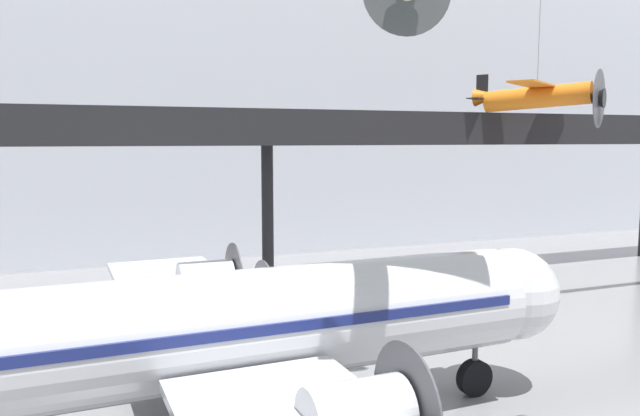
% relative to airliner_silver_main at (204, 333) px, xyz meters
% --- Properties ---
extents(hangar_back_wall, '(140.00, 3.00, 22.75)m').
position_rel_airliner_silver_main_xyz_m(hangar_back_wall, '(7.25, 29.92, 7.89)').
color(hangar_back_wall, silver).
rests_on(hangar_back_wall, ground).
extents(mezzanine_walkway, '(110.00, 3.20, 10.67)m').
position_rel_airliner_silver_main_xyz_m(mezzanine_walkway, '(7.25, 16.66, 5.50)').
color(mezzanine_walkway, black).
rests_on(mezzanine_walkway, ground).
extents(airliner_silver_main, '(25.97, 29.46, 9.89)m').
position_rel_airliner_silver_main_xyz_m(airliner_silver_main, '(0.00, 0.00, 0.00)').
color(airliner_silver_main, silver).
rests_on(airliner_silver_main, ground).
extents(suspended_plane_orange_highwing, '(8.54, 7.83, 9.36)m').
position_rel_airliner_silver_main_xyz_m(suspended_plane_orange_highwing, '(22.50, 12.74, 8.06)').
color(suspended_plane_orange_highwing, orange).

